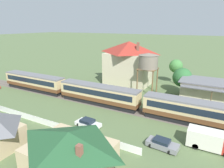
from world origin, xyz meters
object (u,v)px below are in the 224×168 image
Objects in this scene: station_house_red_roof at (129,63)px; cottage_dark_green_roof at (70,149)px; parked_car_grey at (162,144)px; yard_tree_1 at (176,66)px; yard_tree_2 at (182,77)px; water_tower at (148,62)px; delivery_truck_red at (210,140)px; parked_car_white at (88,123)px; station_building at (212,92)px; passenger_train at (100,94)px.

cottage_dark_green_roof is at bearing -76.95° from station_house_red_roof.
parked_car_grey is 32.51m from yard_tree_1.
station_house_red_roof reaches higher than parked_car_grey.
station_house_red_roof reaches higher than yard_tree_2.
water_tower reaches higher than delivery_truck_red.
cottage_dark_green_roof is at bearing -63.29° from parked_car_white.
station_house_red_roof is at bearing 127.86° from parked_car_grey.
station_building is 17.61m from delivery_truck_red.
water_tower is (7.02, -4.94, 1.66)m from station_house_red_roof.
yard_tree_2 is (14.15, -1.13, -2.07)m from station_house_red_roof.
yard_tree_1 is (-9.77, 11.46, 2.45)m from station_building.
parked_car_grey is at bearing -152.75° from delivery_truck_red.
station_house_red_roof reaches higher than delivery_truck_red.
yard_tree_1 reaches higher than yard_tree_2.
delivery_truck_red is (14.57, -17.32, -6.34)m from water_tower.
parked_car_grey is at bearing -30.85° from passenger_train.
cottage_dark_green_roof is (7.79, -33.59, -3.65)m from station_house_red_roof.
delivery_truck_red is at bearing -70.03° from yard_tree_1.
water_tower is at bearing 60.42° from passenger_train.
yard_tree_1 is at bearing 85.38° from cottage_dark_green_roof.
parked_car_white is at bearing -102.25° from yard_tree_1.
passenger_train is 5.77× the size of water_tower.
station_building is 2.08× the size of delivery_truck_red.
parked_car_white is 0.99× the size of parked_car_grey.
water_tower reaches higher than yard_tree_1.
station_building is 14.75m from water_tower.
parked_car_white is 26.07m from yard_tree_2.
yard_tree_2 reaches higher than station_building.
passenger_train is 13.74m from water_tower.
passenger_train reaches higher than delivery_truck_red.
cottage_dark_green_roof is 1.61× the size of delivery_truck_red.
parked_car_white is (-16.66, -20.27, -1.81)m from station_building.
station_building is 7.71m from yard_tree_2.
parked_car_grey is (15.33, -9.16, -1.59)m from passenger_train.
station_building is at bearing 92.53° from delivery_truck_red.
station_house_red_roof is 12.99m from yard_tree_1.
delivery_truck_red is at bearing 39.37° from cottage_dark_green_roof.
yard_tree_2 is at bearing -68.50° from yard_tree_1.
yard_tree_1 is (11.04, 6.75, -1.10)m from station_house_red_roof.
station_building is 26.30m from parked_car_white.
passenger_train is at bearing 163.07° from delivery_truck_red.
water_tower reaches higher than cottage_dark_green_roof.
station_house_red_roof is 8.74m from water_tower.
delivery_truck_red is (5.48, 2.82, 0.65)m from parked_car_grey.
parked_car_grey is at bearing -57.30° from station_house_red_roof.
yard_tree_2 is (-7.44, 21.14, 2.61)m from delivery_truck_red.
passenger_train is at bearing -119.58° from water_tower.
parked_car_white is at bearing -129.41° from station_building.
passenger_train is at bearing -150.74° from station_building.
yard_tree_2 is (-6.66, 3.58, 1.48)m from station_building.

